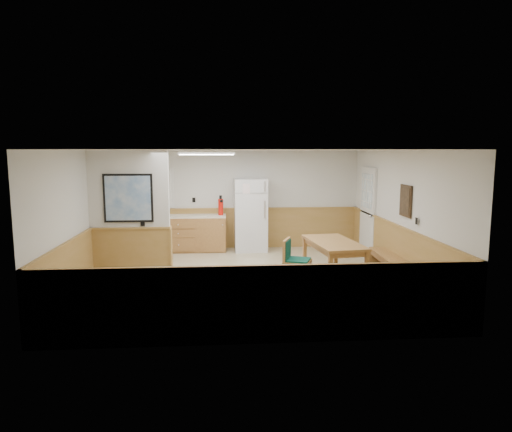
{
  "coord_description": "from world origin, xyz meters",
  "views": [
    {
      "loc": [
        -0.48,
        -8.61,
        2.48
      ],
      "look_at": [
        0.19,
        0.4,
        1.19
      ],
      "focal_mm": 32.0,
      "sensor_mm": 36.0,
      "label": 1
    }
  ],
  "objects": [
    {
      "name": "back_wall",
      "position": [
        0.0,
        3.0,
        1.25
      ],
      "size": [
        6.0,
        0.02,
        2.5
      ],
      "primitive_type": "cube",
      "color": "silver",
      "rests_on": "ground"
    },
    {
      "name": "wainscot_back",
      "position": [
        0.0,
        2.98,
        0.5
      ],
      "size": [
        6.0,
        0.04,
        1.0
      ],
      "primitive_type": "cube",
      "color": "#A77C43",
      "rests_on": "ground"
    },
    {
      "name": "exterior_door",
      "position": [
        2.96,
        1.9,
        1.05
      ],
      "size": [
        0.07,
        1.02,
        2.15
      ],
      "color": "silver",
      "rests_on": "ground"
    },
    {
      "name": "left_wall",
      "position": [
        -3.0,
        0.0,
        1.25
      ],
      "size": [
        0.02,
        6.0,
        2.5
      ],
      "primitive_type": "cube",
      "color": "silver",
      "rests_on": "ground"
    },
    {
      "name": "ceiling",
      "position": [
        0.0,
        0.0,
        2.5
      ],
      "size": [
        6.0,
        6.0,
        0.02
      ],
      "primitive_type": "cube",
      "color": "white",
      "rests_on": "back_wall"
    },
    {
      "name": "fire_extinguisher",
      "position": [
        -0.52,
        2.67,
        1.12
      ],
      "size": [
        0.16,
        0.16,
        0.49
      ],
      "rotation": [
        0.0,
        0.0,
        -0.31
      ],
      "color": "red",
      "rests_on": "kitchen_counter"
    },
    {
      "name": "ground",
      "position": [
        0.0,
        0.0,
        0.0
      ],
      "size": [
        6.0,
        6.0,
        0.0
      ],
      "primitive_type": "plane",
      "color": "tan",
      "rests_on": "ground"
    },
    {
      "name": "partition_wall",
      "position": [
        -2.25,
        0.19,
        1.23
      ],
      "size": [
        1.5,
        0.2,
        2.5
      ],
      "color": "silver",
      "rests_on": "ground"
    },
    {
      "name": "refrigerator",
      "position": [
        0.22,
        2.63,
        0.9
      ],
      "size": [
        0.81,
        0.73,
        1.8
      ],
      "rotation": [
        0.0,
        0.0,
        0.01
      ],
      "color": "silver",
      "rests_on": "ground"
    },
    {
      "name": "kitchen_counter",
      "position": [
        -1.21,
        2.68,
        0.46
      ],
      "size": [
        2.2,
        0.61,
        1.0
      ],
      "color": "olive",
      "rests_on": "ground"
    },
    {
      "name": "fluorescent_fixture",
      "position": [
        -0.8,
        1.3,
        2.45
      ],
      "size": [
        1.2,
        0.3,
        0.09
      ],
      "color": "silver",
      "rests_on": "ceiling"
    },
    {
      "name": "wainscot_right",
      "position": [
        2.98,
        0.0,
        0.5
      ],
      "size": [
        0.04,
        6.0,
        1.0
      ],
      "primitive_type": "cube",
      "color": "#A77C43",
      "rests_on": "ground"
    },
    {
      "name": "dining_chair",
      "position": [
        0.82,
        -0.33,
        0.49
      ],
      "size": [
        0.78,
        0.66,
        0.85
      ],
      "rotation": [
        0.0,
        0.0,
        -0.36
      ],
      "color": "#A77A3D",
      "rests_on": "ground"
    },
    {
      "name": "wainscot_left",
      "position": [
        -2.98,
        0.0,
        0.5
      ],
      "size": [
        0.04,
        6.0,
        1.0
      ],
      "primitive_type": "cube",
      "color": "#A77C43",
      "rests_on": "ground"
    },
    {
      "name": "right_wall",
      "position": [
        3.0,
        0.0,
        1.25
      ],
      "size": [
        0.02,
        6.0,
        2.5
      ],
      "primitive_type": "cube",
      "color": "silver",
      "rests_on": "ground"
    },
    {
      "name": "soap_bottle",
      "position": [
        -2.21,
        2.65,
        1.03
      ],
      "size": [
        0.1,
        0.1,
        0.25
      ],
      "primitive_type": "cylinder",
      "rotation": [
        0.0,
        0.0,
        0.41
      ],
      "color": "#188538",
      "rests_on": "kitchen_counter"
    },
    {
      "name": "dining_bench",
      "position": [
        2.78,
        -0.07,
        0.34
      ],
      "size": [
        0.43,
        1.63,
        0.45
      ],
      "rotation": [
        0.0,
        0.0,
        -0.05
      ],
      "color": "#A77A3D",
      "rests_on": "ground"
    },
    {
      "name": "dining_table",
      "position": [
        1.66,
        -0.09,
        0.65
      ],
      "size": [
        1.01,
        1.71,
        0.75
      ],
      "rotation": [
        0.0,
        0.0,
        0.13
      ],
      "color": "#A77A3D",
      "rests_on": "ground"
    },
    {
      "name": "kitchen_window",
      "position": [
        -2.1,
        2.98,
        1.55
      ],
      "size": [
        0.8,
        0.04,
        1.0
      ],
      "color": "silver",
      "rests_on": "back_wall"
    },
    {
      "name": "wall_painting",
      "position": [
        2.97,
        -0.3,
        1.55
      ],
      "size": [
        0.04,
        0.5,
        0.6
      ],
      "color": "#342515",
      "rests_on": "right_wall"
    }
  ]
}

